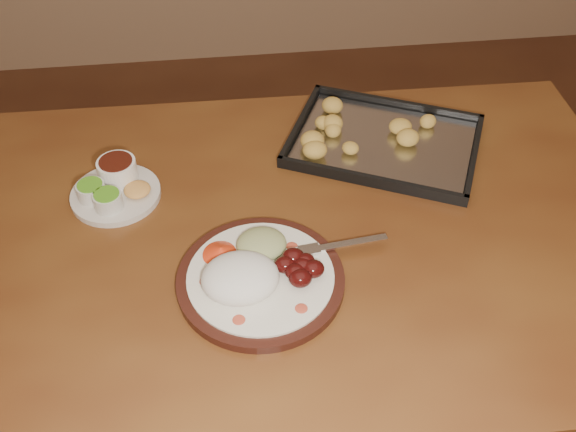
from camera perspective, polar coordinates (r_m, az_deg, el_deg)
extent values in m
cube|color=brown|center=(1.24, -1.97, -2.01)|extent=(1.51, 0.92, 0.04)
cylinder|color=#523718|center=(1.88, -23.77, -2.92)|extent=(0.07, 0.07, 0.71)
cylinder|color=#523718|center=(1.92, 18.08, 0.06)|extent=(0.07, 0.07, 0.71)
cylinder|color=black|center=(1.13, -2.44, -5.71)|extent=(0.30, 0.30, 0.02)
cylinder|color=silver|center=(1.13, -2.46, -5.39)|extent=(0.26, 0.26, 0.01)
ellipsoid|color=#BD432D|center=(1.07, -4.39, -9.19)|extent=(0.02, 0.02, 0.00)
ellipsoid|color=#BD432D|center=(1.08, 1.19, -8.21)|extent=(0.02, 0.02, 0.00)
ellipsoid|color=#BD432D|center=(1.17, 0.34, -2.70)|extent=(0.02, 0.02, 0.00)
ellipsoid|color=#BD432D|center=(1.12, -7.34, -5.79)|extent=(0.02, 0.02, 0.00)
ellipsoid|color=white|center=(1.10, -4.27, -5.51)|extent=(0.16, 0.15, 0.06)
ellipsoid|color=#490A0B|center=(1.11, 0.67, -4.97)|extent=(0.04, 0.03, 0.03)
ellipsoid|color=#490A0B|center=(1.12, 1.50, -4.03)|extent=(0.04, 0.03, 0.03)
ellipsoid|color=#490A0B|center=(1.13, 0.45, -3.67)|extent=(0.04, 0.03, 0.03)
ellipsoid|color=#490A0B|center=(1.11, 2.25, -4.72)|extent=(0.04, 0.03, 0.03)
ellipsoid|color=#490A0B|center=(1.12, -0.27, -4.34)|extent=(0.04, 0.03, 0.03)
ellipsoid|color=#490A0B|center=(1.12, 1.31, -4.46)|extent=(0.04, 0.03, 0.03)
ellipsoid|color=#490A0B|center=(1.10, 1.11, -5.54)|extent=(0.04, 0.03, 0.03)
ellipsoid|color=tan|center=(1.16, -2.38, -2.51)|extent=(0.11, 0.10, 0.04)
cone|color=red|center=(1.15, -5.99, -3.12)|extent=(0.09, 0.09, 0.03)
cube|color=white|center=(1.18, 5.52, -2.42)|extent=(0.14, 0.03, 0.00)
cube|color=white|center=(1.16, 1.90, -3.00)|extent=(0.04, 0.03, 0.00)
cylinder|color=white|center=(1.15, 0.81, -3.57)|extent=(0.03, 0.01, 0.00)
cylinder|color=white|center=(1.15, 0.73, -3.33)|extent=(0.03, 0.01, 0.00)
cylinder|color=white|center=(1.16, 0.65, -3.10)|extent=(0.03, 0.01, 0.00)
cylinder|color=white|center=(1.16, 0.57, -2.86)|extent=(0.03, 0.01, 0.00)
cylinder|color=beige|center=(1.34, -15.05, 1.86)|extent=(0.18, 0.18, 0.01)
cylinder|color=silver|center=(1.32, -17.07, 2.11)|extent=(0.06, 0.06, 0.03)
cylinder|color=#4F9D1F|center=(1.31, -17.22, 2.65)|extent=(0.05, 0.05, 0.00)
cylinder|color=silver|center=(1.29, -15.69, 1.31)|extent=(0.06, 0.06, 0.03)
cylinder|color=#4F9D1F|center=(1.28, -15.84, 1.86)|extent=(0.05, 0.05, 0.00)
cylinder|color=white|center=(1.35, -14.91, 3.95)|extent=(0.08, 0.08, 0.04)
cylinder|color=#3A110A|center=(1.33, -15.08, 4.68)|extent=(0.07, 0.07, 0.00)
ellipsoid|color=#E39E50|center=(1.31, -13.26, 2.32)|extent=(0.05, 0.05, 0.02)
cube|color=black|center=(1.44, 8.52, 6.36)|extent=(0.48, 0.43, 0.01)
cube|color=black|center=(1.54, 9.67, 9.80)|extent=(0.37, 0.18, 0.02)
cube|color=black|center=(1.32, 7.30, 3.23)|extent=(0.37, 0.18, 0.02)
cube|color=black|center=(1.42, 16.22, 5.10)|extent=(0.13, 0.27, 0.02)
cube|color=black|center=(1.46, 1.09, 8.29)|extent=(0.13, 0.27, 0.02)
cube|color=silver|center=(1.43, 8.54, 6.52)|extent=(0.45, 0.40, 0.00)
ellipsoid|color=#E0B74E|center=(1.42, 10.57, 6.65)|extent=(0.04, 0.04, 0.03)
ellipsoid|color=#E0B74E|center=(1.45, 12.22, 7.18)|extent=(0.06, 0.06, 0.03)
ellipsoid|color=#E0B74E|center=(1.49, 10.08, 8.75)|extent=(0.05, 0.06, 0.03)
ellipsoid|color=#E0B74E|center=(1.47, 7.52, 8.41)|extent=(0.05, 0.06, 0.03)
ellipsoid|color=#E0B74E|center=(1.47, 6.28, 8.62)|extent=(0.06, 0.06, 0.03)
ellipsoid|color=#E0B74E|center=(1.43, 6.66, 7.48)|extent=(0.04, 0.04, 0.03)
ellipsoid|color=#E0B74E|center=(1.41, 4.90, 6.92)|extent=(0.06, 0.06, 0.03)
ellipsoid|color=#E0B74E|center=(1.36, 7.01, 5.22)|extent=(0.05, 0.06, 0.03)
ellipsoid|color=#E0B74E|center=(1.38, 9.77, 5.65)|extent=(0.05, 0.06, 0.03)
ellipsoid|color=#E0B74E|center=(1.38, 11.08, 5.42)|extent=(0.06, 0.06, 0.03)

